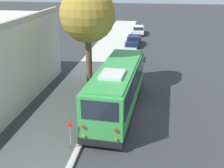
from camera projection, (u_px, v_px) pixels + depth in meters
The scene contains 10 objects.
ground_plane at pixel (128, 117), 18.09m from camera, with size 160.00×160.00×0.00m, color #333335.
sidewalk_slab at pixel (66, 111), 18.64m from camera, with size 80.00×3.88×0.15m, color beige.
curb_strip at pixel (95, 114), 18.36m from camera, with size 80.00×0.14×0.15m, color #AAA69D.
shuttle_bus at pixel (118, 86), 18.37m from camera, with size 9.96×2.97×3.24m.
parked_sedan_silver at pixel (129, 56), 29.73m from camera, with size 4.31×1.80×1.26m.
parked_sedan_navy at pixel (133, 41), 36.46m from camera, with size 4.71×1.79×1.31m.
parked_sedan_white at pixel (138, 30), 43.53m from camera, with size 4.71×1.88×1.27m.
street_tree at pixel (88, 11), 19.62m from camera, with size 3.93×3.93×8.37m.
sign_post_near at pixel (71, 135), 14.29m from camera, with size 0.06×0.22×1.52m.
sign_post_far at pixel (81, 116), 16.15m from camera, with size 0.06×0.22×1.57m.
Camera 1 is at (-16.08, -1.39, 8.50)m, focal length 45.00 mm.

